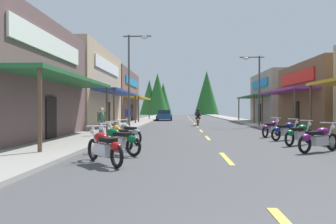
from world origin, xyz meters
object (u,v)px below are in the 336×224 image
object	(u,v)px
motorcycle_parked_right_4	(286,130)
motorcycle_parked_left_0	(104,146)
pedestrian_waiting	(128,115)
parked_car_curbside	(164,115)
streetlamp_left	(133,69)
streetlamp_right	(256,81)
pedestrian_browsing	(102,120)
motorcycle_parked_left_1	(118,140)
motorcycle_parked_left_3	(128,132)
motorcycle_parked_right_2	(318,138)
motorcycle_parked_right_3	(299,133)
rider_cruising_lead	(198,118)
motorcycle_parked_right_5	(271,128)
motorcycle_parked_left_2	(119,136)

from	to	relation	value
motorcycle_parked_right_4	motorcycle_parked_left_0	world-z (taller)	same
pedestrian_waiting	parked_car_curbside	size ratio (longest dim) A/B	0.41
streetlamp_left	motorcycle_parked_left_0	bearing A→B (deg)	-84.12
motorcycle_parked_right_4	streetlamp_right	bearing A→B (deg)	50.49
streetlamp_right	pedestrian_browsing	world-z (taller)	streetlamp_right
motorcycle_parked_left_1	streetlamp_right	bearing A→B (deg)	-82.79
streetlamp_right	motorcycle_parked_left_3	size ratio (longest dim) A/B	3.59
motorcycle_parked_left_3	motorcycle_parked_left_0	bearing A→B (deg)	140.94
streetlamp_left	motorcycle_parked_left_1	size ratio (longest dim) A/B	3.81
motorcycle_parked_right_2	motorcycle_parked_left_0	world-z (taller)	same
pedestrian_browsing	parked_car_curbside	distance (m)	24.64
motorcycle_parked_left_1	pedestrian_browsing	bearing A→B (deg)	-36.18
pedestrian_waiting	motorcycle_parked_right_3	bearing A→B (deg)	-165.73
streetlamp_left	streetlamp_right	size ratio (longest dim) A/B	1.16
rider_cruising_lead	motorcycle_parked_right_5	bearing A→B (deg)	-159.37
motorcycle_parked_left_3	motorcycle_parked_left_1	bearing A→B (deg)	142.19
motorcycle_parked_left_0	streetlamp_right	bearing A→B (deg)	-64.04
streetlamp_right	motorcycle_parked_left_0	distance (m)	20.08
motorcycle_parked_right_3	motorcycle_parked_left_1	bearing A→B (deg)	163.48
motorcycle_parked_right_3	pedestrian_waiting	distance (m)	13.29
motorcycle_parked_right_2	motorcycle_parked_left_1	bearing A→B (deg)	155.60
motorcycle_parked_right_4	pedestrian_waiting	xyz separation A→B (m)	(-9.02, 7.83, 0.55)
streetlamp_left	motorcycle_parked_left_3	world-z (taller)	streetlamp_left
motorcycle_parked_left_1	pedestrian_waiting	bearing A→B (deg)	-47.19
motorcycle_parked_right_3	motorcycle_parked_right_5	size ratio (longest dim) A/B	1.02
motorcycle_parked_left_1	rider_cruising_lead	distance (m)	18.29
motorcycle_parked_right_5	motorcycle_parked_left_1	xyz separation A→B (m)	(-7.00, -6.79, 0.00)
streetlamp_left	motorcycle_parked_left_1	world-z (taller)	streetlamp_left
motorcycle_parked_right_3	motorcycle_parked_left_3	bearing A→B (deg)	138.78
rider_cruising_lead	parked_car_curbside	size ratio (longest dim) A/B	0.49
motorcycle_parked_right_5	pedestrian_waiting	bearing A→B (deg)	96.72
motorcycle_parked_left_2	motorcycle_parked_right_2	bearing A→B (deg)	-133.28
motorcycle_parked_left_0	rider_cruising_lead	distance (m)	20.06
motorcycle_parked_right_2	pedestrian_waiting	world-z (taller)	pedestrian_waiting
motorcycle_parked_right_3	pedestrian_waiting	size ratio (longest dim) A/B	0.97
streetlamp_right	pedestrian_browsing	bearing A→B (deg)	-136.22
motorcycle_parked_left_1	pedestrian_browsing	distance (m)	6.45
motorcycle_parked_left_3	rider_cruising_lead	world-z (taller)	rider_cruising_lead
motorcycle_parked_left_3	pedestrian_waiting	bearing A→B (deg)	-32.14
motorcycle_parked_left_2	rider_cruising_lead	size ratio (longest dim) A/B	0.81
streetlamp_right	pedestrian_browsing	size ratio (longest dim) A/B	3.78
rider_cruising_lead	pedestrian_browsing	size ratio (longest dim) A/B	1.35
motorcycle_parked_right_3	motorcycle_parked_left_2	bearing A→B (deg)	152.45
motorcycle_parked_right_2	rider_cruising_lead	bearing A→B (deg)	69.55
motorcycle_parked_right_4	rider_cruising_lead	world-z (taller)	rider_cruising_lead
motorcycle_parked_right_3	rider_cruising_lead	size ratio (longest dim) A/B	0.80
streetlamp_right	motorcycle_parked_right_2	xyz separation A→B (m)	(-1.48, -15.30, -3.42)
motorcycle_parked_left_1	streetlamp_left	bearing A→B (deg)	-48.70
motorcycle_parked_right_5	streetlamp_left	bearing A→B (deg)	97.73
streetlamp_left	motorcycle_parked_right_5	xyz separation A→B (m)	(8.44, -5.53, -3.95)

